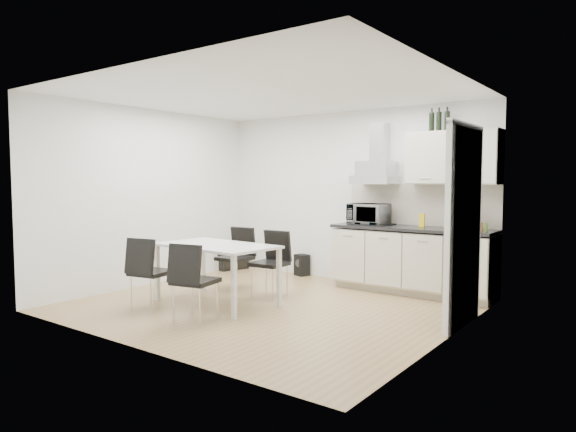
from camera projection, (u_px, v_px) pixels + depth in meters
name	position (u px, v px, depth m)	size (l,w,h in m)	color
ground	(269.00, 305.00, 6.37)	(4.50, 4.50, 0.00)	tan
wall_back	(349.00, 197.00, 7.89)	(4.50, 0.10, 2.60)	white
wall_front	(132.00, 208.00, 4.68)	(4.50, 0.10, 2.60)	white
wall_left	(150.00, 197.00, 7.62)	(0.10, 4.00, 2.60)	white
wall_right	(451.00, 207.00, 4.95)	(0.10, 4.00, 2.60)	white
ceiling	(268.00, 94.00, 6.19)	(4.50, 4.50, 0.00)	white
doorway	(464.00, 228.00, 5.44)	(0.08, 1.04, 2.10)	white
kitchenette	(415.00, 233.00, 7.01)	(2.22, 0.64, 2.52)	beige
dining_table	(216.00, 250.00, 6.45)	(1.57, 0.96, 0.75)	white
chair_far_left	(235.00, 259.00, 7.27)	(0.44, 0.50, 0.88)	black
chair_far_right	(269.00, 265.00, 6.79)	(0.44, 0.50, 0.88)	black
chair_near_left	(152.00, 273.00, 6.15)	(0.44, 0.50, 0.88)	black
chair_near_right	(195.00, 282.00, 5.62)	(0.44, 0.50, 0.88)	black
guitar_amp	(233.00, 257.00, 8.94)	(0.36, 0.57, 0.44)	black
floor_speaker	(302.00, 265.00, 8.37)	(0.21, 0.18, 0.34)	black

